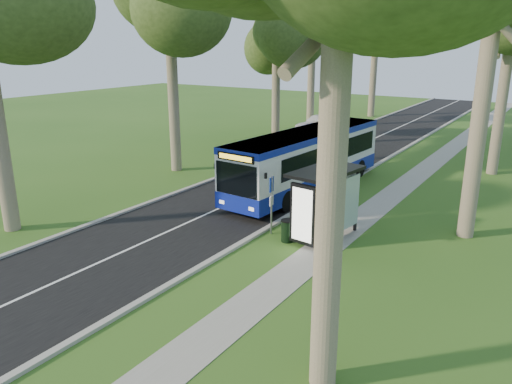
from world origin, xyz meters
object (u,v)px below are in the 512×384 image
Objects in this scene: bus_stop_sign at (271,198)px; car_white at (319,123)px; litter_bin at (287,231)px; car_silver at (333,119)px; bus_shelter at (324,193)px; bus at (306,160)px.

bus_stop_sign is 25.57m from car_white.
bus_stop_sign is at bearing 159.41° from litter_bin.
bus_stop_sign reaches higher than car_silver.
bus_stop_sign is at bearing -94.92° from car_silver.
bus_shelter is at bearing -90.64° from car_silver.
litter_bin is at bearing -64.55° from bus.
car_white is (-7.44, 17.07, -0.85)m from bus.
bus_shelter is 2.16m from litter_bin.
bus reaches higher than car_silver.
litter_bin is (-1.18, -0.86, -1.60)m from bus_shelter.
litter_bin is at bearing -136.16° from bus_shelter.
bus reaches higher than bus_stop_sign.
car_silver is at bearing 121.00° from bus_shelter.
bus is 22.37m from car_silver.
bus_shelter is 26.02m from car_white.
litter_bin is 0.19× the size of car_white.
bus_shelter is (2.17, 0.49, 0.47)m from bus_stop_sign.
bus is at bearing 130.03° from bus_shelter.
bus_shelter is 3.84× the size of litter_bin.
car_silver is (-9.60, 27.70, -0.90)m from bus_stop_sign.
bus_stop_sign is 29.33m from car_silver.
car_white is at bearing 105.07° from bus_stop_sign.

